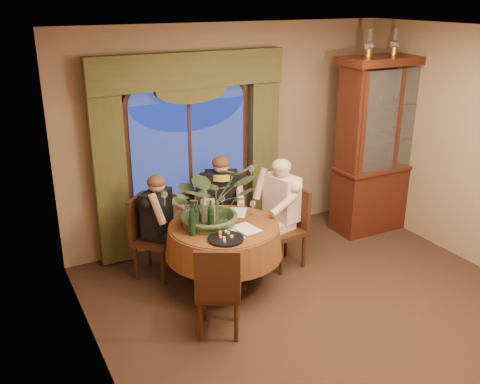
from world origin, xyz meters
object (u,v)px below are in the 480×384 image
oil_lamp_left (369,43)px  dining_table (224,256)px  chair_front_left (219,288)px  person_back (158,225)px  oil_lamp_right (419,40)px  chair_back (155,238)px  oil_lamp_center (395,42)px  person_scarf (221,205)px  stoneware_vase (209,212)px  centerpiece_plant (211,170)px  wine_bottle_2 (193,221)px  olive_bowl (226,224)px  wine_bottle_0 (196,219)px  china_cabinet (385,145)px  wine_bottle_3 (211,215)px  chair_right (284,229)px  chair_back_right (219,216)px  wine_bottle_1 (204,212)px  person_pink (281,211)px

oil_lamp_left → dining_table: bearing=-167.5°
chair_front_left → person_back: (-0.13, 1.37, 0.14)m
oil_lamp_right → chair_back: size_ratio=0.35×
oil_lamp_center → person_scarf: size_ratio=0.27×
dining_table → stoneware_vase: (-0.13, 0.09, 0.52)m
centerpiece_plant → wine_bottle_2: size_ratio=3.22×
wine_bottle_2 → olive_bowl: bearing=7.8°
oil_lamp_left → wine_bottle_0: (-2.61, -0.55, -1.63)m
china_cabinet → oil_lamp_center: size_ratio=6.99×
person_back → person_scarf: 0.93m
wine_bottle_2 → wine_bottle_3: 0.24m
oil_lamp_right → chair_front_left: size_ratio=0.35×
china_cabinet → wine_bottle_2: 3.14m
oil_lamp_right → wine_bottle_0: oil_lamp_right is taller
oil_lamp_left → chair_front_left: oil_lamp_left is taller
chair_right → chair_back: same height
olive_bowl → wine_bottle_0: size_ratio=0.44×
china_cabinet → chair_back: china_cabinet is taller
chair_back_right → stoneware_vase: size_ratio=3.24×
dining_table → china_cabinet: china_cabinet is taller
stoneware_vase → centerpiece_plant: bearing=18.6°
china_cabinet → wine_bottle_2: china_cabinet is taller
oil_lamp_right → stoneware_vase: 3.63m
chair_front_left → wine_bottle_1: (0.23, 0.84, 0.44)m
stoneware_vase → chair_back: bearing=134.2°
chair_right → wine_bottle_1: bearing=84.8°
chair_back_right → wine_bottle_2: (-0.73, -0.92, 0.44)m
oil_lamp_center → wine_bottle_3: oil_lamp_center is taller
oil_lamp_left → chair_right: size_ratio=0.35×
person_back → wine_bottle_1: bearing=81.6°
chair_front_left → person_back: size_ratio=0.78×
dining_table → wine_bottle_2: wine_bottle_2 is taller
olive_bowl → wine_bottle_3: size_ratio=0.44×
person_scarf → dining_table: bearing=90.0°
chair_front_left → olive_bowl: bearing=88.1°
china_cabinet → person_scarf: china_cabinet is taller
person_pink → wine_bottle_1: size_ratio=4.03×
olive_bowl → person_back: bearing=131.9°
centerpiece_plant → chair_front_left: bearing=-110.9°
chair_right → wine_bottle_1: size_ratio=2.91×
olive_bowl → wine_bottle_1: 0.27m
china_cabinet → oil_lamp_left: 1.42m
oil_lamp_right → wine_bottle_1: bearing=-172.6°
person_back → person_scarf: (0.91, 0.19, 0.02)m
wine_bottle_0 → wine_bottle_3: (0.18, 0.02, 0.00)m
person_scarf → wine_bottle_2: person_scarf is taller
person_scarf → wine_bottle_0: (-0.70, -0.84, 0.27)m
china_cabinet → chair_front_left: china_cabinet is taller
person_back → wine_bottle_2: bearing=60.1°
chair_front_left → centerpiece_plant: (0.33, 0.87, 0.88)m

